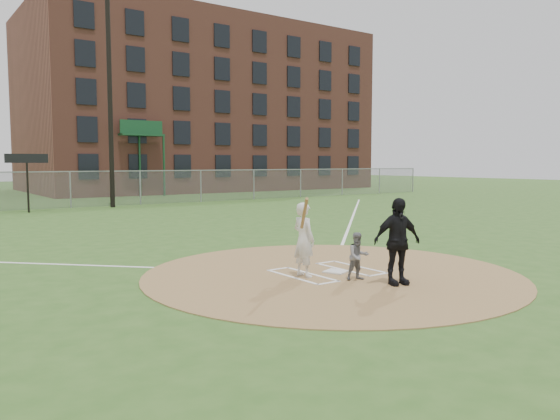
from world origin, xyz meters
TOP-DOWN VIEW (x-y plane):
  - ground at (0.00, 0.00)m, footprint 140.00×140.00m
  - dirt_circle at (0.00, 0.00)m, footprint 8.40×8.40m
  - home_plate at (0.15, 0.01)m, footprint 0.61×0.61m
  - foul_line_first at (9.00, 9.00)m, footprint 17.04×17.04m
  - catcher at (-0.02, -0.88)m, footprint 0.57×0.49m
  - umpire at (0.33, -1.64)m, footprint 1.12×0.70m
  - batters_boxes at (0.00, 0.15)m, footprint 2.08×1.88m
  - batter_at_plate at (-0.75, 0.06)m, footprint 0.68×0.99m
  - outfield_fence at (0.00, 22.00)m, footprint 56.08×0.08m
  - brick_warehouse at (16.00, 37.96)m, footprint 30.00×17.17m
  - light_pole at (2.00, 21.00)m, footprint 1.20×0.30m
  - scoreboard_sign at (-2.50, 20.20)m, footprint 2.00×0.10m

SIDE VIEW (x-z plane):
  - ground at x=0.00m, z-range 0.00..0.00m
  - foul_line_first at x=9.00m, z-range 0.00..0.01m
  - dirt_circle at x=0.00m, z-range 0.00..0.02m
  - batters_boxes at x=0.00m, z-range 0.02..0.03m
  - home_plate at x=0.15m, z-range 0.02..0.05m
  - catcher at x=-0.02m, z-range 0.02..1.03m
  - batter_at_plate at x=-0.75m, z-range -0.05..1.73m
  - umpire at x=0.33m, z-range 0.02..1.79m
  - outfield_fence at x=0.00m, z-range 0.00..2.03m
  - scoreboard_sign at x=-2.50m, z-range 0.92..3.85m
  - light_pole at x=2.00m, z-range 0.50..12.72m
  - brick_warehouse at x=16.00m, z-range 0.00..15.00m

